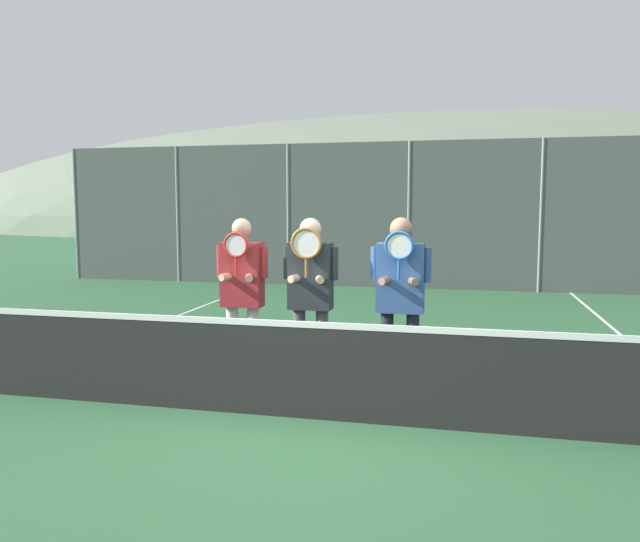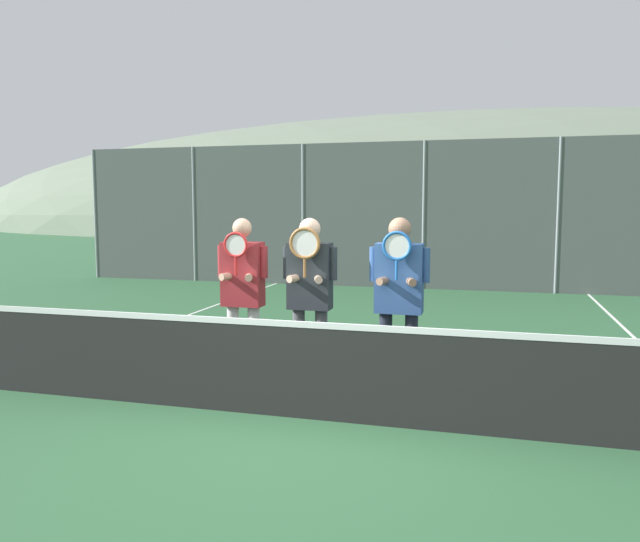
{
  "view_description": "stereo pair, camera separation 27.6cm",
  "coord_description": "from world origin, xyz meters",
  "px_view_note": "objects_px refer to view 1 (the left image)",
  "views": [
    {
      "loc": [
        1.31,
        -5.39,
        1.95
      ],
      "look_at": [
        -0.19,
        1.05,
        1.26
      ],
      "focal_mm": 35.0,
      "sensor_mm": 36.0,
      "label": 1
    },
    {
      "loc": [
        1.57,
        -5.32,
        1.95
      ],
      "look_at": [
        -0.19,
        1.05,
        1.26
      ],
      "focal_mm": 35.0,
      "sensor_mm": 36.0,
      "label": 2
    }
  ],
  "objects_px": {
    "player_center_right": "(400,291)",
    "car_center": "(579,248)",
    "player_center_left": "(310,288)",
    "car_far_left": "(219,239)",
    "car_left_of_center": "(387,245)",
    "player_leftmost": "(242,288)"
  },
  "relations": [
    {
      "from": "player_center_right",
      "to": "car_center",
      "type": "xyz_separation_m",
      "value": [
        3.44,
        10.71,
        -0.23
      ]
    },
    {
      "from": "player_center_left",
      "to": "car_far_left",
      "type": "xyz_separation_m",
      "value": [
        -5.53,
        10.96,
        -0.14
      ]
    },
    {
      "from": "car_left_of_center",
      "to": "car_center",
      "type": "xyz_separation_m",
      "value": [
        4.92,
        -0.16,
        0.0
      ]
    },
    {
      "from": "player_leftmost",
      "to": "car_center",
      "type": "distance_m",
      "value": 11.85
    },
    {
      "from": "player_leftmost",
      "to": "car_left_of_center",
      "type": "bearing_deg",
      "value": 88.88
    },
    {
      "from": "player_center_left",
      "to": "car_far_left",
      "type": "height_order",
      "value": "car_far_left"
    },
    {
      "from": "player_center_left",
      "to": "car_center",
      "type": "height_order",
      "value": "player_center_left"
    },
    {
      "from": "player_center_right",
      "to": "car_left_of_center",
      "type": "relative_size",
      "value": 0.41
    },
    {
      "from": "player_leftmost",
      "to": "car_far_left",
      "type": "distance_m",
      "value": 11.94
    },
    {
      "from": "car_far_left",
      "to": "player_leftmost",
      "type": "bearing_deg",
      "value": -66.43
    },
    {
      "from": "player_center_left",
      "to": "player_center_right",
      "type": "relative_size",
      "value": 0.99
    },
    {
      "from": "player_center_left",
      "to": "player_center_right",
      "type": "xyz_separation_m",
      "value": [
        0.93,
        -0.02,
        0.01
      ]
    },
    {
      "from": "player_center_right",
      "to": "car_far_left",
      "type": "height_order",
      "value": "car_far_left"
    },
    {
      "from": "player_leftmost",
      "to": "player_center_left",
      "type": "height_order",
      "value": "player_center_left"
    },
    {
      "from": "player_center_right",
      "to": "car_left_of_center",
      "type": "height_order",
      "value": "player_center_right"
    },
    {
      "from": "car_left_of_center",
      "to": "player_center_right",
      "type": "bearing_deg",
      "value": -82.24
    },
    {
      "from": "player_leftmost",
      "to": "player_center_right",
      "type": "bearing_deg",
      "value": -1.12
    },
    {
      "from": "player_leftmost",
      "to": "player_center_right",
      "type": "distance_m",
      "value": 1.69
    },
    {
      "from": "player_center_right",
      "to": "car_center",
      "type": "relative_size",
      "value": 0.45
    },
    {
      "from": "player_leftmost",
      "to": "car_left_of_center",
      "type": "height_order",
      "value": "player_leftmost"
    },
    {
      "from": "player_center_left",
      "to": "car_center",
      "type": "xyz_separation_m",
      "value": [
        4.38,
        10.69,
        -0.22
      ]
    },
    {
      "from": "player_center_right",
      "to": "car_left_of_center",
      "type": "xyz_separation_m",
      "value": [
        -1.48,
        10.87,
        -0.23
      ]
    }
  ]
}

